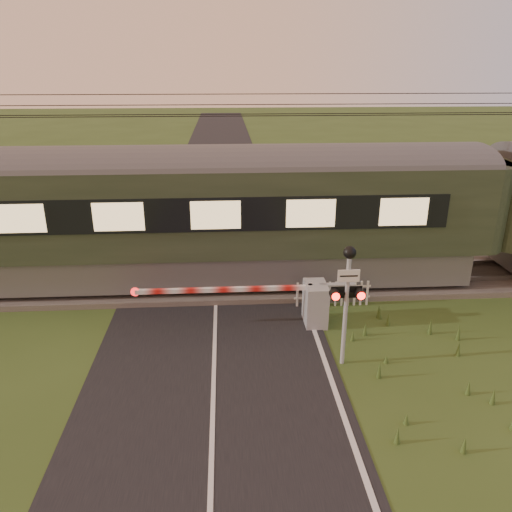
{
  "coord_description": "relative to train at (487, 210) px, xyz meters",
  "views": [
    {
      "loc": [
        0.37,
        -8.94,
        6.92
      ],
      "look_at": [
        1.14,
        3.2,
        2.23
      ],
      "focal_mm": 35.0,
      "sensor_mm": 36.0,
      "label": 1
    }
  ],
  "objects": [
    {
      "name": "track_bed",
      "position": [
        -9.02,
        0.0,
        -2.35
      ],
      "size": [
        140.0,
        3.4,
        0.39
      ],
      "color": "#47423D",
      "rests_on": "ground"
    },
    {
      "name": "boom_gate",
      "position": [
        -6.4,
        -2.92,
        -1.75
      ],
      "size": [
        6.2,
        0.93,
        1.24
      ],
      "color": "gray",
      "rests_on": "ground"
    },
    {
      "name": "crossing_signal",
      "position": [
        -5.86,
        -5.02,
        -0.3
      ],
      "size": [
        0.78,
        0.34,
        3.08
      ],
      "color": "gray",
      "rests_on": "ground"
    },
    {
      "name": "overhead_wires",
      "position": [
        -9.02,
        0.0,
        3.31
      ],
      "size": [
        120.0,
        0.62,
        0.62
      ],
      "color": "black",
      "rests_on": "ground"
    },
    {
      "name": "train",
      "position": [
        0.0,
        0.0,
        0.0
      ],
      "size": [
        45.81,
        3.16,
        4.28
      ],
      "color": "slate",
      "rests_on": "ground"
    },
    {
      "name": "road",
      "position": [
        -9.0,
        -6.73,
        -2.41
      ],
      "size": [
        6.0,
        140.0,
        0.03
      ],
      "color": "black",
      "rests_on": "ground"
    },
    {
      "name": "picket_fence",
      "position": [
        -5.46,
        -1.89,
        -2.01
      ],
      "size": [
        2.34,
        0.07,
        0.8
      ],
      "color": "silver",
      "rests_on": "ground"
    },
    {
      "name": "ground",
      "position": [
        -9.02,
        -6.5,
        -2.42
      ],
      "size": [
        160.0,
        160.0,
        0.0
      ],
      "primitive_type": "plane",
      "color": "#334A1C",
      "rests_on": "ground"
    }
  ]
}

